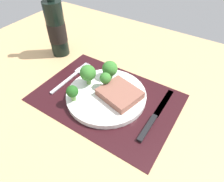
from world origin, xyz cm
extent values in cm
cube|color=tan|center=(0.00, 0.00, -1.50)|extent=(140.00, 110.00, 3.00)
cube|color=black|center=(0.00, 0.00, 0.15)|extent=(43.56, 30.49, 0.30)
cylinder|color=white|center=(0.00, 0.00, 1.10)|extent=(24.86, 24.86, 1.60)
cube|color=#8C5647|center=(4.10, 1.20, 3.01)|extent=(13.44, 12.34, 2.21)
cylinder|color=#5B8942|center=(-7.41, 0.82, 2.98)|extent=(1.50, 1.50, 2.16)
sphere|color=#387A2D|center=(-7.41, 0.82, 6.23)|extent=(5.11, 5.11, 5.11)
cylinder|color=#5B8942|center=(-3.54, 7.44, 2.52)|extent=(1.77, 1.77, 1.23)
sphere|color=#387A2D|center=(-3.54, 7.44, 5.31)|extent=(5.13, 5.13, 5.13)
cylinder|color=#6B994C|center=(-6.70, -7.50, 2.82)|extent=(1.51, 1.51, 1.85)
sphere|color=#235B1E|center=(-6.70, -7.50, 5.27)|extent=(3.57, 3.57, 3.57)
cylinder|color=#5B8942|center=(-1.86, 2.38, 2.96)|extent=(1.44, 1.44, 2.12)
sphere|color=#387A2D|center=(-1.86, 2.38, 5.53)|extent=(3.54, 3.54, 3.54)
cube|color=silver|center=(-15.70, -2.00, 0.55)|extent=(1.00, 13.00, 0.50)
cube|color=silver|center=(-15.70, 5.80, 0.55)|extent=(2.40, 2.60, 0.40)
cube|color=silver|center=(-16.60, 8.90, 0.55)|extent=(0.30, 3.60, 0.35)
cube|color=silver|center=(-16.00, 8.90, 0.55)|extent=(0.30, 3.60, 0.35)
cube|color=silver|center=(-15.40, 8.90, 0.55)|extent=(0.30, 3.60, 0.35)
cube|color=silver|center=(-14.80, 8.90, 0.55)|extent=(0.30, 3.60, 0.35)
cube|color=black|center=(16.09, -3.90, 0.70)|extent=(1.40, 10.00, 0.80)
cube|color=silver|center=(16.09, 7.60, 0.45)|extent=(1.80, 13.00, 0.30)
cylinder|color=black|center=(-29.95, 11.30, 10.27)|extent=(6.76, 6.76, 20.54)
cylinder|color=black|center=(-29.95, 11.30, 9.24)|extent=(6.89, 6.89, 7.19)
camera|label=1|loc=(25.63, -36.26, 44.95)|focal=32.04mm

